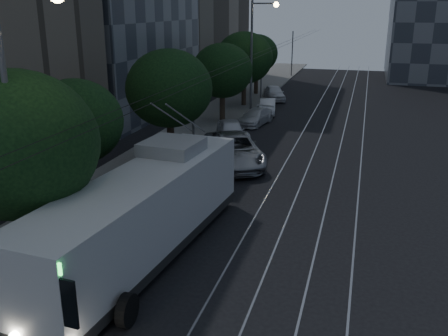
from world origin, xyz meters
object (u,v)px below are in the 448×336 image
car_white_a (231,131)px  streetlamp_near (21,115)px  trolleybus (144,214)px  pickup_silver (233,150)px  car_white_b (255,117)px  car_white_c (267,107)px  car_white_d (274,93)px  streetlamp_far (256,46)px

car_white_a → streetlamp_near: streetlamp_near is taller
trolleybus → pickup_silver: bearing=94.3°
trolleybus → car_white_b: size_ratio=2.97×
pickup_silver → car_white_c: size_ratio=1.70×
car_white_c → streetlamp_near: 30.91m
car_white_c → streetlamp_near: streetlamp_near is taller
car_white_a → car_white_b: car_white_a is taller
car_white_c → car_white_d: (-0.66, 6.85, 0.09)m
pickup_silver → trolleybus: bearing=-115.4°
car_white_a → streetlamp_far: streetlamp_far is taller
car_white_a → streetlamp_near: 21.14m
car_white_a → streetlamp_far: bearing=70.0°
pickup_silver → car_white_d: (-1.60, 22.10, -0.19)m
trolleybus → streetlamp_near: size_ratio=1.30×
streetlamp_far → car_white_b: bearing=-77.1°
streetlamp_near → streetlamp_far: size_ratio=1.02×
trolleybus → streetlamp_far: (-1.89, 27.50, 4.11)m
car_white_b → car_white_c: bearing=99.2°
car_white_a → car_white_c: size_ratio=1.13×
pickup_silver → car_white_b: pickup_silver is taller
car_white_d → streetlamp_near: size_ratio=0.44×
trolleybus → streetlamp_near: (-2.49, -3.01, 4.21)m
streetlamp_near → trolleybus: bearing=50.5°
car_white_a → car_white_d: 16.79m
car_white_a → trolleybus: bearing=-108.2°
pickup_silver → streetlamp_near: size_ratio=0.67×
car_white_a → car_white_d: size_ratio=1.02×
car_white_a → car_white_b: size_ratio=1.02×
trolleybus → car_white_a: 17.53m
trolleybus → streetlamp_far: 27.87m
streetlamp_far → car_white_d: bearing=85.8°
car_white_c → streetlamp_near: bearing=-103.3°
car_white_b → streetlamp_far: 6.96m
trolleybus → streetlamp_near: bearing=-124.3°
trolleybus → streetlamp_far: size_ratio=1.33×
car_white_b → car_white_a: bearing=-84.6°
trolleybus → car_white_c: bearing=96.8°
car_white_c → streetlamp_far: size_ratio=0.40×
pickup_silver → car_white_b: bearing=71.1°
car_white_b → car_white_d: (-0.53, 11.19, 0.11)m
car_white_c → streetlamp_far: (-1.15, 0.11, 5.23)m
pickup_silver → car_white_a: pickup_silver is taller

